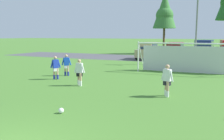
{
  "coord_description": "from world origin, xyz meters",
  "views": [
    {
      "loc": [
        4.92,
        -3.81,
        3.08
      ],
      "look_at": [
        -0.67,
        8.66,
        1.09
      ],
      "focal_mm": 38.32,
      "sensor_mm": 36.0,
      "label": 1
    }
  ],
  "objects_px": {
    "player_trailing_back": "(56,68)",
    "player_defender_far": "(167,81)",
    "player_midfield_center": "(66,65)",
    "parked_car_slot_center_left": "(204,50)",
    "player_striker_near": "(79,72)",
    "parked_car_slot_left": "(175,50)",
    "soccer_goal": "(183,57)",
    "soccer_ball": "(61,111)",
    "street_lamp": "(198,23)",
    "parked_car_slot_far_left": "(148,51)"
  },
  "relations": [
    {
      "from": "player_trailing_back",
      "to": "player_defender_far",
      "type": "bearing_deg",
      "value": -11.37
    },
    {
      "from": "player_midfield_center",
      "to": "parked_car_slot_center_left",
      "type": "relative_size",
      "value": 0.33
    },
    {
      "from": "player_striker_near",
      "to": "player_trailing_back",
      "type": "relative_size",
      "value": 1.0
    },
    {
      "from": "player_midfield_center",
      "to": "parked_car_slot_left",
      "type": "relative_size",
      "value": 0.35
    },
    {
      "from": "parked_car_slot_center_left",
      "to": "soccer_goal",
      "type": "bearing_deg",
      "value": -94.83
    },
    {
      "from": "soccer_ball",
      "to": "parked_car_slot_center_left",
      "type": "xyz_separation_m",
      "value": [
        3.9,
        24.17,
        1.23
      ]
    },
    {
      "from": "soccer_goal",
      "to": "player_midfield_center",
      "type": "distance_m",
      "value": 9.56
    },
    {
      "from": "player_defender_far",
      "to": "street_lamp",
      "type": "bearing_deg",
      "value": 89.45
    },
    {
      "from": "player_midfield_center",
      "to": "street_lamp",
      "type": "bearing_deg",
      "value": 54.66
    },
    {
      "from": "player_trailing_back",
      "to": "player_midfield_center",
      "type": "bearing_deg",
      "value": 96.61
    },
    {
      "from": "player_trailing_back",
      "to": "soccer_goal",
      "type": "bearing_deg",
      "value": 41.33
    },
    {
      "from": "player_trailing_back",
      "to": "street_lamp",
      "type": "relative_size",
      "value": 0.2
    },
    {
      "from": "parked_car_slot_center_left",
      "to": "street_lamp",
      "type": "xyz_separation_m",
      "value": [
        -0.46,
        -4.62,
        3.0
      ]
    },
    {
      "from": "player_midfield_center",
      "to": "parked_car_slot_far_left",
      "type": "distance_m",
      "value": 15.32
    },
    {
      "from": "parked_car_slot_left",
      "to": "parked_car_slot_center_left",
      "type": "height_order",
      "value": "parked_car_slot_center_left"
    },
    {
      "from": "parked_car_slot_far_left",
      "to": "street_lamp",
      "type": "bearing_deg",
      "value": -27.05
    },
    {
      "from": "parked_car_slot_far_left",
      "to": "parked_car_slot_left",
      "type": "bearing_deg",
      "value": 34.49
    },
    {
      "from": "parked_car_slot_far_left",
      "to": "parked_car_slot_center_left",
      "type": "height_order",
      "value": "parked_car_slot_center_left"
    },
    {
      "from": "soccer_ball",
      "to": "player_defender_far",
      "type": "bearing_deg",
      "value": 53.13
    },
    {
      "from": "soccer_ball",
      "to": "player_striker_near",
      "type": "height_order",
      "value": "player_striker_near"
    },
    {
      "from": "street_lamp",
      "to": "soccer_goal",
      "type": "bearing_deg",
      "value": -94.27
    },
    {
      "from": "player_midfield_center",
      "to": "player_trailing_back",
      "type": "height_order",
      "value": "same"
    },
    {
      "from": "soccer_ball",
      "to": "player_midfield_center",
      "type": "distance_m",
      "value": 9.15
    },
    {
      "from": "player_striker_near",
      "to": "street_lamp",
      "type": "bearing_deg",
      "value": 69.13
    },
    {
      "from": "parked_car_slot_center_left",
      "to": "soccer_ball",
      "type": "bearing_deg",
      "value": -99.16
    },
    {
      "from": "player_striker_near",
      "to": "parked_car_slot_far_left",
      "type": "height_order",
      "value": "parked_car_slot_far_left"
    },
    {
      "from": "player_striker_near",
      "to": "parked_car_slot_center_left",
      "type": "xyz_separation_m",
      "value": [
        6.05,
        19.3,
        0.52
      ]
    },
    {
      "from": "soccer_goal",
      "to": "street_lamp",
      "type": "xyz_separation_m",
      "value": [
        0.5,
        6.67,
        3.05
      ]
    },
    {
      "from": "player_striker_near",
      "to": "parked_car_slot_left",
      "type": "distance_m",
      "value": 20.21
    },
    {
      "from": "player_trailing_back",
      "to": "soccer_ball",
      "type": "bearing_deg",
      "value": -51.27
    },
    {
      "from": "player_defender_far",
      "to": "soccer_goal",
      "type": "bearing_deg",
      "value": 92.39
    },
    {
      "from": "parked_car_slot_far_left",
      "to": "street_lamp",
      "type": "relative_size",
      "value": 0.55
    },
    {
      "from": "parked_car_slot_center_left",
      "to": "player_defender_far",
      "type": "bearing_deg",
      "value": -91.74
    },
    {
      "from": "parked_car_slot_left",
      "to": "street_lamp",
      "type": "xyz_separation_m",
      "value": [
        3.2,
        -5.38,
        3.23
      ]
    },
    {
      "from": "soccer_ball",
      "to": "player_striker_near",
      "type": "xyz_separation_m",
      "value": [
        -2.15,
        4.87,
        0.71
      ]
    },
    {
      "from": "street_lamp",
      "to": "parked_car_slot_center_left",
      "type": "bearing_deg",
      "value": 84.36
    },
    {
      "from": "player_trailing_back",
      "to": "parked_car_slot_left",
      "type": "relative_size",
      "value": 0.35
    },
    {
      "from": "soccer_goal",
      "to": "player_defender_far",
      "type": "relative_size",
      "value": 4.55
    },
    {
      "from": "soccer_goal",
      "to": "player_midfield_center",
      "type": "bearing_deg",
      "value": -146.56
    },
    {
      "from": "player_striker_near",
      "to": "street_lamp",
      "type": "relative_size",
      "value": 0.2
    },
    {
      "from": "player_trailing_back",
      "to": "parked_car_slot_left",
      "type": "bearing_deg",
      "value": 74.96
    },
    {
      "from": "player_defender_far",
      "to": "parked_car_slot_left",
      "type": "distance_m",
      "value": 20.76
    },
    {
      "from": "soccer_goal",
      "to": "player_trailing_back",
      "type": "relative_size",
      "value": 4.55
    },
    {
      "from": "player_midfield_center",
      "to": "parked_car_slot_left",
      "type": "height_order",
      "value": "parked_car_slot_left"
    },
    {
      "from": "player_midfield_center",
      "to": "parked_car_slot_far_left",
      "type": "height_order",
      "value": "parked_car_slot_far_left"
    },
    {
      "from": "player_striker_near",
      "to": "player_midfield_center",
      "type": "distance_m",
      "value": 3.97
    },
    {
      "from": "soccer_ball",
      "to": "parked_car_slot_far_left",
      "type": "relative_size",
      "value": 0.05
    },
    {
      "from": "player_defender_far",
      "to": "parked_car_slot_far_left",
      "type": "relative_size",
      "value": 0.35
    },
    {
      "from": "soccer_goal",
      "to": "street_lamp",
      "type": "height_order",
      "value": "street_lamp"
    },
    {
      "from": "soccer_ball",
      "to": "player_midfield_center",
      "type": "height_order",
      "value": "player_midfield_center"
    }
  ]
}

